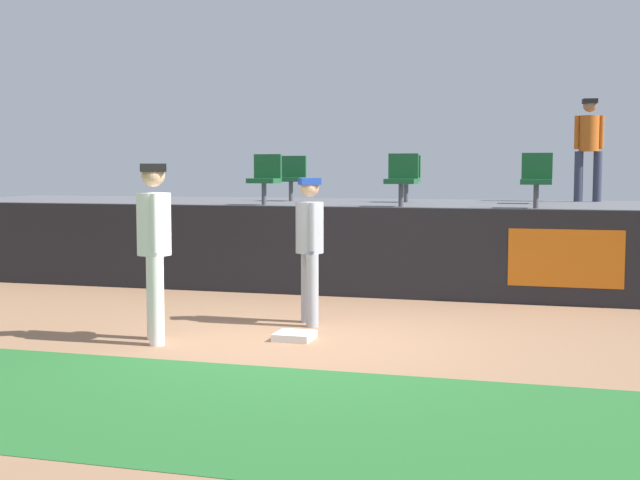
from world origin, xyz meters
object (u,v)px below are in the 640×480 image
object	(u,v)px
seat_back_center	(407,176)
seat_front_center	(402,177)
seat_back_left	(292,176)
seat_front_left	(265,176)
first_base	(295,336)
player_runner_visitor	(310,240)
spectator_hooded	(589,142)
player_fielder_home	(155,240)
seat_front_right	(537,177)
seat_back_right	(537,176)

from	to	relation	value
seat_back_center	seat_front_center	bearing A→B (deg)	-82.30
seat_back_left	seat_front_left	bearing A→B (deg)	-86.35
first_base	player_runner_visitor	bearing A→B (deg)	96.39
seat_front_left	spectator_hooded	distance (m)	5.98
seat_back_left	player_fielder_home	bearing A→B (deg)	-84.05
player_runner_visitor	seat_front_center	world-z (taller)	seat_front_center
player_runner_visitor	seat_front_right	size ratio (longest dim) A/B	2.06
seat_back_right	spectator_hooded	xyz separation A→B (m)	(0.87, 1.15, 0.61)
player_runner_visitor	seat_front_right	bearing A→B (deg)	118.69
seat_front_right	player_fielder_home	bearing A→B (deg)	-125.64
player_fielder_home	seat_front_right	bearing A→B (deg)	112.88
first_base	seat_front_center	size ratio (longest dim) A/B	0.48
seat_front_center	seat_back_left	bearing A→B (deg)	143.19
player_fielder_home	player_runner_visitor	size ratio (longest dim) A/B	1.09
seat_front_left	spectator_hooded	world-z (taller)	spectator_hooded
seat_front_right	seat_back_left	size ratio (longest dim) A/B	1.00
seat_front_right	seat_back_center	size ratio (longest dim) A/B	1.00
player_fielder_home	seat_back_right	world-z (taller)	seat_back_right
seat_front_left	seat_front_center	world-z (taller)	same
seat_front_right	seat_front_center	world-z (taller)	same
player_runner_visitor	seat_back_left	distance (m)	5.98
seat_back_right	seat_front_left	distance (m)	4.66
seat_back_right	player_runner_visitor	bearing A→B (deg)	-113.30
player_runner_visitor	seat_front_left	xyz separation A→B (m)	(-1.90, 3.79, 0.71)
first_base	seat_back_right	bearing A→B (deg)	70.48
seat_back_right	player_fielder_home	bearing A→B (deg)	-117.72
seat_front_left	seat_back_left	world-z (taller)	same
player_fielder_home	seat_back_center	size ratio (longest dim) A/B	2.25
player_fielder_home	seat_back_center	xyz separation A→B (m)	(1.43, 7.02, 0.62)
seat_back_right	first_base	bearing A→B (deg)	-109.52
spectator_hooded	seat_front_center	bearing A→B (deg)	38.74
seat_back_left	seat_back_right	bearing A→B (deg)	-0.00
first_base	seat_front_center	xyz separation A→B (m)	(0.29, 4.70, 1.68)
seat_back_center	spectator_hooded	distance (m)	3.38
player_fielder_home	spectator_hooded	xyz separation A→B (m)	(4.56, 8.16, 1.23)
first_base	player_fielder_home	size ratio (longest dim) A/B	0.21
seat_front_right	spectator_hooded	distance (m)	3.12
player_runner_visitor	seat_front_center	distance (m)	3.87
seat_back_center	seat_front_center	distance (m)	1.82
player_fielder_home	seat_back_right	bearing A→B (deg)	120.80
first_base	seat_front_center	world-z (taller)	seat_front_center
first_base	player_runner_visitor	distance (m)	1.33
player_runner_visitor	seat_back_left	size ratio (longest dim) A/B	2.06
player_runner_visitor	player_fielder_home	bearing A→B (deg)	-70.15
player_runner_visitor	seat_front_center	bearing A→B (deg)	145.77
seat_back_right	seat_front_center	xyz separation A→B (m)	(-2.01, -1.80, 0.00)
seat_back_center	player_fielder_home	bearing A→B (deg)	-101.53
first_base	seat_front_left	world-z (taller)	seat_front_left
first_base	player_runner_visitor	xyz separation A→B (m)	(-0.10, 0.91, 0.96)
seat_front_right	seat_front_center	distance (m)	2.07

